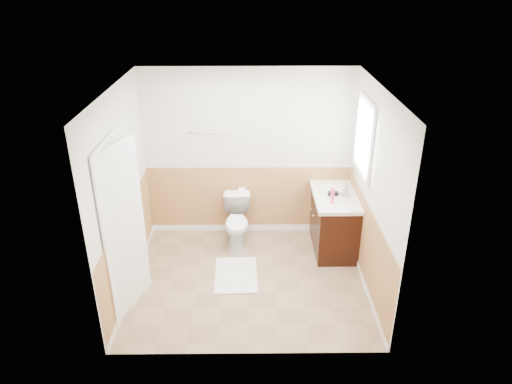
{
  "coord_description": "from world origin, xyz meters",
  "views": [
    {
      "loc": [
        0.05,
        -5.05,
        3.69
      ],
      "look_at": [
        0.1,
        0.25,
        1.15
      ],
      "focal_mm": 33.04,
      "sensor_mm": 36.0,
      "label": 1
    }
  ],
  "objects_px": {
    "soap_dispenser": "(346,190)",
    "vanity_cabinet": "(333,221)",
    "toilet": "(237,222)",
    "lotion_bottle": "(332,196)",
    "bath_mat": "(236,275)"
  },
  "relations": [
    {
      "from": "lotion_bottle",
      "to": "soap_dispenser",
      "type": "distance_m",
      "value": 0.3
    },
    {
      "from": "bath_mat",
      "to": "toilet",
      "type": "bearing_deg",
      "value": 90.0
    },
    {
      "from": "vanity_cabinet",
      "to": "bath_mat",
      "type": "bearing_deg",
      "value": -151.94
    },
    {
      "from": "toilet",
      "to": "vanity_cabinet",
      "type": "xyz_separation_m",
      "value": [
        1.38,
        -0.08,
        0.05
      ]
    },
    {
      "from": "toilet",
      "to": "bath_mat",
      "type": "xyz_separation_m",
      "value": [
        0.0,
        -0.82,
        -0.34
      ]
    },
    {
      "from": "vanity_cabinet",
      "to": "lotion_bottle",
      "type": "relative_size",
      "value": 5.0
    },
    {
      "from": "lotion_bottle",
      "to": "vanity_cabinet",
      "type": "bearing_deg",
      "value": 71.6
    },
    {
      "from": "toilet",
      "to": "bath_mat",
      "type": "height_order",
      "value": "toilet"
    },
    {
      "from": "vanity_cabinet",
      "to": "soap_dispenser",
      "type": "relative_size",
      "value": 5.85
    },
    {
      "from": "lotion_bottle",
      "to": "bath_mat",
      "type": "bearing_deg",
      "value": -161.23
    },
    {
      "from": "lotion_bottle",
      "to": "soap_dispenser",
      "type": "relative_size",
      "value": 1.17
    },
    {
      "from": "toilet",
      "to": "soap_dispenser",
      "type": "height_order",
      "value": "soap_dispenser"
    },
    {
      "from": "toilet",
      "to": "bath_mat",
      "type": "distance_m",
      "value": 0.89
    },
    {
      "from": "toilet",
      "to": "lotion_bottle",
      "type": "distance_m",
      "value": 1.47
    },
    {
      "from": "soap_dispenser",
      "to": "vanity_cabinet",
      "type": "bearing_deg",
      "value": 142.67
    }
  ]
}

